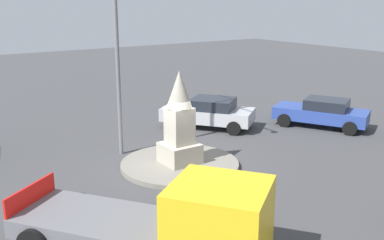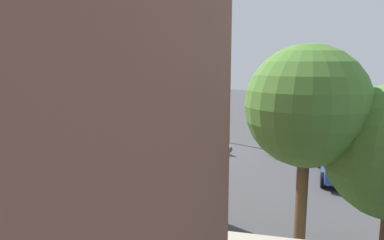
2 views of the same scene
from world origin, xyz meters
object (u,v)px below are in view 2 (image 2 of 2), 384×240
(streetlamp, at_px, (209,62))
(tree_near_wall, at_px, (306,107))
(car_silver_far_side, at_px, (285,137))
(car_green_waiting, at_px, (181,115))
(truck_yellow_near_island, at_px, (88,136))
(monument, at_px, (195,121))
(truck_grey_parked_left, at_px, (145,189))
(car_blue_approaching, at_px, (341,163))

(streetlamp, xyz_separation_m, tree_near_wall, (9.50, 11.54, -1.12))
(streetlamp, distance_m, car_silver_far_side, 6.92)
(car_green_waiting, distance_m, truck_yellow_near_island, 11.34)
(car_green_waiting, relative_size, truck_yellow_near_island, 0.68)
(monument, distance_m, truck_grey_parked_left, 9.60)
(car_silver_far_side, relative_size, tree_near_wall, 0.81)
(car_green_waiting, height_order, tree_near_wall, tree_near_wall)
(monument, distance_m, tree_near_wall, 12.76)
(truck_grey_parked_left, bearing_deg, car_green_waiting, -137.44)
(truck_grey_parked_left, xyz_separation_m, tree_near_wall, (-0.97, 5.07, 3.12))
(car_green_waiting, distance_m, tree_near_wall, 21.85)
(monument, relative_size, truck_yellow_near_island, 0.56)
(streetlamp, bearing_deg, car_blue_approaching, 78.89)
(monument, bearing_deg, car_green_waiting, -128.32)
(car_green_waiting, relative_size, tree_near_wall, 0.74)
(streetlamp, xyz_separation_m, truck_grey_parked_left, (10.47, 6.48, -4.24))
(car_green_waiting, relative_size, car_blue_approaching, 0.89)
(tree_near_wall, bearing_deg, truck_yellow_near_island, -97.51)
(monument, bearing_deg, truck_yellow_near_island, -34.76)
(car_green_waiting, distance_m, car_blue_approaching, 16.44)
(car_silver_far_side, distance_m, tree_near_wall, 12.83)
(monument, xyz_separation_m, tree_near_wall, (6.97, 10.41, 2.42))
(streetlamp, relative_size, car_blue_approaching, 1.89)
(monument, distance_m, car_silver_far_side, 5.52)
(car_green_waiting, xyz_separation_m, car_silver_far_side, (1.98, 11.15, 0.02))
(monument, height_order, car_blue_approaching, monument)
(monument, height_order, truck_grey_parked_left, monument)
(streetlamp, distance_m, truck_yellow_near_island, 9.06)
(streetlamp, height_order, car_blue_approaching, streetlamp)
(truck_grey_parked_left, distance_m, tree_near_wall, 6.03)
(monument, relative_size, streetlamp, 0.39)
(car_green_waiting, relative_size, car_silver_far_side, 0.91)
(streetlamp, relative_size, truck_yellow_near_island, 1.43)
(streetlamp, height_order, truck_grey_parked_left, streetlamp)
(truck_grey_parked_left, distance_m, truck_yellow_near_island, 9.34)
(car_silver_far_side, bearing_deg, monument, -47.83)
(monument, bearing_deg, streetlamp, -155.83)
(car_silver_far_side, bearing_deg, car_green_waiting, -100.06)
(truck_grey_parked_left, relative_size, tree_near_wall, 1.00)
(monument, height_order, car_green_waiting, monument)
(streetlamp, xyz_separation_m, car_green_waiting, (-3.10, -5.99, -4.49))
(car_silver_far_side, relative_size, car_blue_approaching, 0.98)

